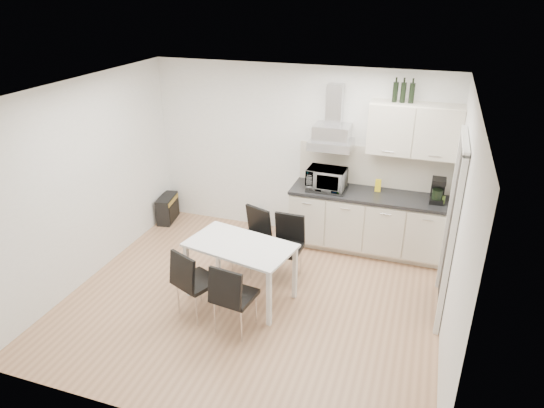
{
  "coord_description": "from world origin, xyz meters",
  "views": [
    {
      "loc": [
        1.85,
        -4.71,
        3.62
      ],
      "look_at": [
        0.09,
        0.53,
        1.1
      ],
      "focal_mm": 32.0,
      "sensor_mm": 36.0,
      "label": 1
    }
  ],
  "objects_px": {
    "guitar_amp": "(168,208)",
    "chair_far_left": "(249,241)",
    "kitchenette": "(372,198)",
    "chair_near_right": "(235,297)",
    "chair_far_right": "(285,249)",
    "dining_table": "(240,251)",
    "chair_near_left": "(197,282)",
    "floor_speaker": "(258,219)"
  },
  "relations": [
    {
      "from": "guitar_amp",
      "to": "chair_far_left",
      "type": "bearing_deg",
      "value": -38.51
    },
    {
      "from": "kitchenette",
      "to": "guitar_amp",
      "type": "bearing_deg",
      "value": -178.53
    },
    {
      "from": "chair_near_right",
      "to": "guitar_amp",
      "type": "xyz_separation_m",
      "value": [
        -2.15,
        2.24,
        -0.22
      ]
    },
    {
      "from": "guitar_amp",
      "to": "chair_far_right",
      "type": "bearing_deg",
      "value": -34.08
    },
    {
      "from": "dining_table",
      "to": "chair_near_left",
      "type": "xyz_separation_m",
      "value": [
        -0.35,
        -0.49,
        -0.22
      ]
    },
    {
      "from": "kitchenette",
      "to": "chair_far_right",
      "type": "xyz_separation_m",
      "value": [
        -0.94,
        -1.14,
        -0.39
      ]
    },
    {
      "from": "chair_far_right",
      "to": "guitar_amp",
      "type": "bearing_deg",
      "value": -23.05
    },
    {
      "from": "chair_far_left",
      "to": "chair_near_right",
      "type": "xyz_separation_m",
      "value": [
        0.31,
        -1.24,
        0.0
      ]
    },
    {
      "from": "dining_table",
      "to": "chair_near_right",
      "type": "distance_m",
      "value": 0.67
    },
    {
      "from": "kitchenette",
      "to": "chair_near_right",
      "type": "xyz_separation_m",
      "value": [
        -1.16,
        -2.32,
        -0.39
      ]
    },
    {
      "from": "kitchenette",
      "to": "chair_far_left",
      "type": "height_order",
      "value": "kitchenette"
    },
    {
      "from": "chair_far_left",
      "to": "chair_far_right",
      "type": "distance_m",
      "value": 0.53
    },
    {
      "from": "floor_speaker",
      "to": "dining_table",
      "type": "bearing_deg",
      "value": -69.5
    },
    {
      "from": "dining_table",
      "to": "chair_far_left",
      "type": "bearing_deg",
      "value": 113.17
    },
    {
      "from": "dining_table",
      "to": "chair_far_left",
      "type": "distance_m",
      "value": 0.67
    },
    {
      "from": "kitchenette",
      "to": "floor_speaker",
      "type": "relative_size",
      "value": 8.78
    },
    {
      "from": "guitar_amp",
      "to": "chair_near_left",
      "type": "bearing_deg",
      "value": -62.56
    },
    {
      "from": "chair_far_right",
      "to": "kitchenette",
      "type": "bearing_deg",
      "value": -128.4
    },
    {
      "from": "chair_far_right",
      "to": "chair_far_left",
      "type": "bearing_deg",
      "value": -5.16
    },
    {
      "from": "chair_near_left",
      "to": "floor_speaker",
      "type": "relative_size",
      "value": 3.07
    },
    {
      "from": "chair_far_right",
      "to": "floor_speaker",
      "type": "relative_size",
      "value": 3.07
    },
    {
      "from": "dining_table",
      "to": "kitchenette",
      "type": "bearing_deg",
      "value": 63.62
    },
    {
      "from": "kitchenette",
      "to": "chair_far_right",
      "type": "relative_size",
      "value": 2.86
    },
    {
      "from": "chair_near_left",
      "to": "chair_near_right",
      "type": "relative_size",
      "value": 1.0
    },
    {
      "from": "chair_far_right",
      "to": "guitar_amp",
      "type": "xyz_separation_m",
      "value": [
        -2.37,
        1.06,
        -0.22
      ]
    },
    {
      "from": "chair_far_left",
      "to": "chair_near_left",
      "type": "bearing_deg",
      "value": 99.91
    },
    {
      "from": "kitchenette",
      "to": "floor_speaker",
      "type": "xyz_separation_m",
      "value": [
        -1.79,
        0.17,
        -0.69
      ]
    },
    {
      "from": "guitar_amp",
      "to": "floor_speaker",
      "type": "bearing_deg",
      "value": -0.68
    },
    {
      "from": "chair_far_left",
      "to": "chair_near_left",
      "type": "distance_m",
      "value": 1.14
    },
    {
      "from": "dining_table",
      "to": "chair_far_right",
      "type": "height_order",
      "value": "chair_far_right"
    },
    {
      "from": "chair_near_left",
      "to": "guitar_amp",
      "type": "relative_size",
      "value": 1.61
    },
    {
      "from": "chair_near_left",
      "to": "chair_near_right",
      "type": "height_order",
      "value": "same"
    },
    {
      "from": "chair_near_right",
      "to": "guitar_amp",
      "type": "distance_m",
      "value": 3.11
    },
    {
      "from": "chair_far_right",
      "to": "chair_near_right",
      "type": "relative_size",
      "value": 1.0
    },
    {
      "from": "guitar_amp",
      "to": "floor_speaker",
      "type": "height_order",
      "value": "guitar_amp"
    },
    {
      "from": "dining_table",
      "to": "chair_near_right",
      "type": "relative_size",
      "value": 1.59
    },
    {
      "from": "dining_table",
      "to": "floor_speaker",
      "type": "distance_m",
      "value": 2.0
    },
    {
      "from": "dining_table",
      "to": "chair_far_right",
      "type": "distance_m",
      "value": 0.73
    },
    {
      "from": "chair_near_left",
      "to": "chair_near_right",
      "type": "xyz_separation_m",
      "value": [
        0.53,
        -0.12,
        0.0
      ]
    },
    {
      "from": "chair_near_left",
      "to": "guitar_amp",
      "type": "bearing_deg",
      "value": 151.14
    },
    {
      "from": "chair_near_left",
      "to": "guitar_amp",
      "type": "distance_m",
      "value": 2.67
    },
    {
      "from": "chair_near_right",
      "to": "chair_far_right",
      "type": "bearing_deg",
      "value": 87.08
    }
  ]
}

